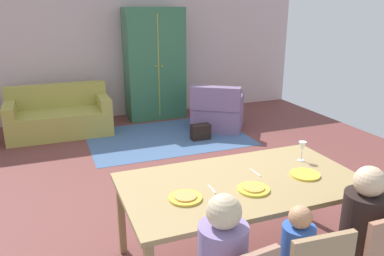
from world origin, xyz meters
The scene contains 17 objects.
ground_plane centered at (0.00, 0.50, -0.01)m, with size 7.46×6.19×0.02m, color brown.
back_wall centered at (0.00, 3.64, 1.35)m, with size 7.46×0.10×2.70m, color beige.
dining_table centered at (-0.04, -1.36, 0.70)m, with size 1.97×1.08×0.76m.
plate_near_man centered at (-0.58, -1.48, 0.77)m, with size 0.25×0.25×0.02m, color yellow.
pizza_near_man centered at (-0.58, -1.48, 0.78)m, with size 0.17×0.17×0.01m, color #E69B50.
plate_near_child centered at (-0.04, -1.54, 0.77)m, with size 0.25×0.25×0.02m, color yellow.
pizza_near_child centered at (-0.04, -1.54, 0.78)m, with size 0.17×0.17×0.01m, color gold.
plate_near_woman centered at (0.50, -1.46, 0.77)m, with size 0.25×0.25×0.02m, color yellow.
wine_glass centered at (0.67, -1.18, 0.89)m, with size 0.07×0.07×0.19m.
fork centered at (-0.33, -1.41, 0.76)m, with size 0.02×0.15×0.01m, color silver.
knife centered at (0.14, -1.26, 0.76)m, with size 0.01×0.17×0.01m, color silver.
person_woman centered at (0.50, -2.08, 0.51)m, with size 0.30×0.40×1.11m.
area_rug centered at (0.36, 1.97, 0.00)m, with size 2.60×1.80×0.01m, color #43608B.
couch centered at (-1.30, 2.83, 0.30)m, with size 1.68×0.86×0.82m.
armchair centered at (1.37, 2.13, 0.32)m, with size 1.18×1.19×0.82m.
armoire centered at (0.53, 3.25, 1.05)m, with size 1.10×0.59×2.10m.
handbag centered at (0.85, 1.67, 0.13)m, with size 0.32×0.16×0.26m, color black.
Camera 1 is at (-1.45, -3.84, 2.13)m, focal length 35.63 mm.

